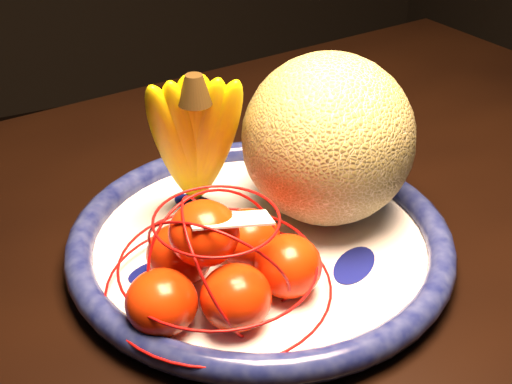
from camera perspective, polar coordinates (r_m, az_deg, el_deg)
name	(u,v)px	position (r m, az deg, el deg)	size (l,w,h in m)	color
dining_table	(187,360)	(0.75, -5.54, -13.20)	(1.70, 1.15, 0.79)	black
fruit_bowl	(260,242)	(0.74, 0.33, -3.98)	(0.40, 0.40, 0.03)	white
cantaloupe	(328,139)	(0.74, 5.78, 4.23)	(0.18, 0.18, 0.18)	olive
banana_bunch	(195,136)	(0.73, -4.94, 4.46)	(0.12, 0.12, 0.19)	#F1D600
mandarin_bag	(220,265)	(0.65, -2.91, -5.87)	(0.24, 0.24, 0.13)	#FE320B
price_tag	(231,220)	(0.61, -2.05, -2.24)	(0.07, 0.03, 0.00)	white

